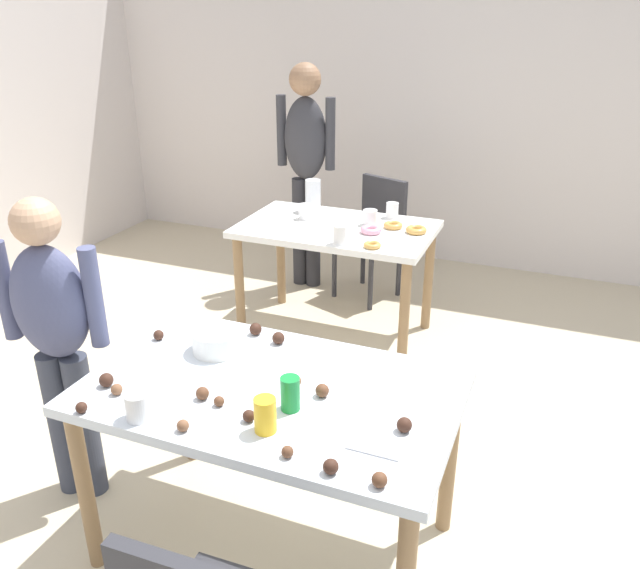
# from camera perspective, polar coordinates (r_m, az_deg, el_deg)

# --- Properties ---
(ground_plane) EXTENTS (6.40, 6.40, 0.00)m
(ground_plane) POSITION_cam_1_polar(r_m,az_deg,el_deg) (2.94, -0.41, -19.32)
(ground_plane) COLOR beige
(wall_back) EXTENTS (6.40, 0.10, 2.60)m
(wall_back) POSITION_cam_1_polar(r_m,az_deg,el_deg) (5.30, 13.29, 15.42)
(wall_back) COLOR silver
(wall_back) RESTS_ON ground_plane
(dining_table_near) EXTENTS (1.34, 0.81, 0.75)m
(dining_table_near) POSITION_cam_1_polar(r_m,az_deg,el_deg) (2.38, -4.38, -10.93)
(dining_table_near) COLOR silver
(dining_table_near) RESTS_ON ground_plane
(dining_table_far) EXTENTS (1.19, 0.73, 0.75)m
(dining_table_far) POSITION_cam_1_polar(r_m,az_deg,el_deg) (4.01, 1.46, 3.83)
(dining_table_far) COLOR white
(dining_table_far) RESTS_ON ground_plane
(chair_far_table) EXTENTS (0.51, 0.51, 0.87)m
(chair_far_table) POSITION_cam_1_polar(r_m,az_deg,el_deg) (4.69, 4.89, 4.83)
(chair_far_table) COLOR #2D2D33
(chair_far_table) RESTS_ON ground_plane
(person_girl_near) EXTENTS (0.45, 0.26, 1.36)m
(person_girl_near) POSITION_cam_1_polar(r_m,az_deg,el_deg) (2.79, -22.55, -3.86)
(person_girl_near) COLOR #383D4C
(person_girl_near) RESTS_ON ground_plane
(person_adult_far) EXTENTS (0.45, 0.23, 1.65)m
(person_adult_far) POSITION_cam_1_polar(r_m,az_deg,el_deg) (4.71, -1.28, 11.38)
(person_adult_far) COLOR #28282D
(person_adult_far) RESTS_ON ground_plane
(mixing_bowl) EXTENTS (0.19, 0.19, 0.09)m
(mixing_bowl) POSITION_cam_1_polar(r_m,az_deg,el_deg) (2.55, -9.19, -4.98)
(mixing_bowl) COLOR white
(mixing_bowl) RESTS_ON dining_table_near
(soda_can) EXTENTS (0.07, 0.07, 0.12)m
(soda_can) POSITION_cam_1_polar(r_m,az_deg,el_deg) (2.17, -2.68, -9.71)
(soda_can) COLOR #198438
(soda_can) RESTS_ON dining_table_near
(fork_near) EXTENTS (0.17, 0.02, 0.01)m
(fork_near) POSITION_cam_1_polar(r_m,az_deg,el_deg) (2.02, 4.68, -14.79)
(fork_near) COLOR silver
(fork_near) RESTS_ON dining_table_near
(cup_near_0) EXTENTS (0.07, 0.07, 0.12)m
(cup_near_0) POSITION_cam_1_polar(r_m,az_deg,el_deg) (2.08, -4.92, -11.54)
(cup_near_0) COLOR yellow
(cup_near_0) RESTS_ON dining_table_near
(cup_near_1) EXTENTS (0.08, 0.08, 0.10)m
(cup_near_1) POSITION_cam_1_polar(r_m,az_deg,el_deg) (2.22, -15.97, -10.41)
(cup_near_1) COLOR white
(cup_near_1) RESTS_ON dining_table_near
(cake_ball_0) EXTENTS (0.04, 0.04, 0.04)m
(cake_ball_0) POSITION_cam_1_polar(r_m,az_deg,el_deg) (2.32, -2.15, -8.60)
(cake_ball_0) COLOR brown
(cake_ball_0) RESTS_ON dining_table_near
(cake_ball_1) EXTENTS (0.05, 0.05, 0.05)m
(cake_ball_1) POSITION_cam_1_polar(r_m,az_deg,el_deg) (2.25, 0.20, -9.46)
(cake_ball_1) COLOR brown
(cake_ball_1) RESTS_ON dining_table_near
(cake_ball_2) EXTENTS (0.04, 0.04, 0.04)m
(cake_ball_2) POSITION_cam_1_polar(r_m,az_deg,el_deg) (2.32, -20.55, -10.26)
(cake_ball_2) COLOR #3D2319
(cake_ball_2) RESTS_ON dining_table_near
(cake_ball_3) EXTENTS (0.05, 0.05, 0.05)m
(cake_ball_3) POSITION_cam_1_polar(r_m,az_deg,el_deg) (2.43, -18.56, -8.10)
(cake_ball_3) COLOR #3D2319
(cake_ball_3) RESTS_ON dining_table_near
(cake_ball_4) EXTENTS (0.04, 0.04, 0.04)m
(cake_ball_4) POSITION_cam_1_polar(r_m,az_deg,el_deg) (2.14, -12.16, -12.23)
(cake_ball_4) COLOR brown
(cake_ball_4) RESTS_ON dining_table_near
(cake_ball_5) EXTENTS (0.05, 0.05, 0.05)m
(cake_ball_5) POSITION_cam_1_polar(r_m,az_deg,el_deg) (2.58, -3.74, -4.80)
(cake_ball_5) COLOR #3D2319
(cake_ball_5) RESTS_ON dining_table_near
(cake_ball_6) EXTENTS (0.05, 0.05, 0.05)m
(cake_ball_6) POSITION_cam_1_polar(r_m,az_deg,el_deg) (2.28, -10.47, -9.55)
(cake_ball_6) COLOR brown
(cake_ball_6) RESTS_ON dining_table_near
(cake_ball_7) EXTENTS (0.04, 0.04, 0.04)m
(cake_ball_7) POSITION_cam_1_polar(r_m,az_deg,el_deg) (2.37, -17.72, -8.93)
(cake_ball_7) COLOR brown
(cake_ball_7) RESTS_ON dining_table_near
(cake_ball_8) EXTENTS (0.04, 0.04, 0.04)m
(cake_ball_8) POSITION_cam_1_polar(r_m,az_deg,el_deg) (2.24, -9.01, -10.27)
(cake_ball_8) COLOR brown
(cake_ball_8) RESTS_ON dining_table_near
(cake_ball_9) EXTENTS (0.05, 0.05, 0.05)m
(cake_ball_9) POSITION_cam_1_polar(r_m,az_deg,el_deg) (1.90, 5.34, -16.99)
(cake_ball_9) COLOR brown
(cake_ball_9) RESTS_ON dining_table_near
(cake_ball_10) EXTENTS (0.04, 0.04, 0.04)m
(cake_ball_10) POSITION_cam_1_polar(r_m,az_deg,el_deg) (2.69, -14.24, -4.40)
(cake_ball_10) COLOR #3D2319
(cake_ball_10) RESTS_ON dining_table_near
(cake_ball_11) EXTENTS (0.05, 0.05, 0.05)m
(cake_ball_11) POSITION_cam_1_polar(r_m,az_deg,el_deg) (1.93, 0.96, -15.96)
(cake_ball_11) COLOR #3D2319
(cake_ball_11) RESTS_ON dining_table_near
(cake_ball_12) EXTENTS (0.04, 0.04, 0.04)m
(cake_ball_12) POSITION_cam_1_polar(r_m,az_deg,el_deg) (1.99, -2.93, -14.71)
(cake_ball_12) COLOR brown
(cake_ball_12) RESTS_ON dining_table_near
(cake_ball_13) EXTENTS (0.05, 0.05, 0.05)m
(cake_ball_13) POSITION_cam_1_polar(r_m,az_deg,el_deg) (2.10, 7.55, -12.33)
(cake_ball_13) COLOR #3D2319
(cake_ball_13) RESTS_ON dining_table_near
(cake_ball_14) EXTENTS (0.05, 0.05, 0.05)m
(cake_ball_14) POSITION_cam_1_polar(r_m,az_deg,el_deg) (2.66, -5.78, -3.98)
(cake_ball_14) COLOR #3D2319
(cake_ball_14) RESTS_ON dining_table_near
(cake_ball_15) EXTENTS (0.04, 0.04, 0.04)m
(cake_ball_15) POSITION_cam_1_polar(r_m,az_deg,el_deg) (2.15, -6.39, -11.60)
(cake_ball_15) COLOR #3D2319
(cake_ball_15) RESTS_ON dining_table_near
(pitcher_far) EXTENTS (0.10, 0.10, 0.21)m
(pitcher_far) POSITION_cam_1_polar(r_m,az_deg,el_deg) (4.25, -0.63, 7.97)
(pitcher_far) COLOR white
(pitcher_far) RESTS_ON dining_table_far
(cup_far_0) EXTENTS (0.08, 0.08, 0.11)m
(cup_far_0) POSITION_cam_1_polar(r_m,az_deg,el_deg) (3.65, 1.82, 4.47)
(cup_far_0) COLOR white
(cup_far_0) RESTS_ON dining_table_far
(cup_far_1) EXTENTS (0.09, 0.09, 0.10)m
(cup_far_1) POSITION_cam_1_polar(r_m,az_deg,el_deg) (3.99, 4.51, 5.99)
(cup_far_1) COLOR white
(cup_far_1) RESTS_ON dining_table_far
(cup_far_2) EXTENTS (0.09, 0.09, 0.10)m
(cup_far_2) POSITION_cam_1_polar(r_m,az_deg,el_deg) (4.10, -1.31, 6.54)
(cup_far_2) COLOR white
(cup_far_2) RESTS_ON dining_table_far
(cup_far_3) EXTENTS (0.08, 0.08, 0.10)m
(cup_far_3) POSITION_cam_1_polar(r_m,az_deg,el_deg) (4.15, 6.47, 6.61)
(cup_far_3) COLOR white
(cup_far_3) RESTS_ON dining_table_far
(donut_far_0) EXTENTS (0.13, 0.13, 0.04)m
(donut_far_0) POSITION_cam_1_polar(r_m,az_deg,el_deg) (3.89, 8.55, 4.86)
(donut_far_0) COLOR gold
(donut_far_0) RESTS_ON dining_table_far
(donut_far_1) EXTENTS (0.12, 0.12, 0.03)m
(donut_far_1) POSITION_cam_1_polar(r_m,az_deg,el_deg) (3.96, 6.55, 5.28)
(donut_far_1) COLOR gold
(donut_far_1) RESTS_ON dining_table_far
(donut_far_2) EXTENTS (0.13, 0.13, 0.04)m
(donut_far_2) POSITION_cam_1_polar(r_m,az_deg,el_deg) (3.85, 4.57, 4.88)
(donut_far_2) COLOR pink
(donut_far_2) RESTS_ON dining_table_far
(donut_far_3) EXTENTS (0.10, 0.10, 0.03)m
(donut_far_3) POSITION_cam_1_polar(r_m,az_deg,el_deg) (3.62, 4.69, 3.53)
(donut_far_3) COLOR gold
(donut_far_3) RESTS_ON dining_table_far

